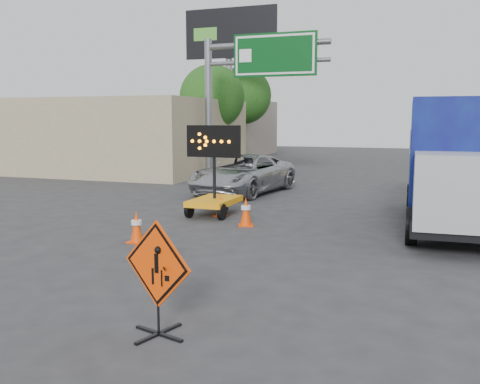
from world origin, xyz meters
The scene contains 15 objects.
ground centered at (0.00, 0.00, 0.00)m, with size 100.00×100.00×0.00m, color #2D2D30.
storefront_left_near centered at (-14.00, 20.00, 2.00)m, with size 14.00×10.00×4.00m, color tan.
storefront_left_far centered at (-15.00, 34.00, 2.20)m, with size 12.00×10.00×4.40m, color gray.
highway_gantry centered at (-4.43, 17.96, 5.07)m, with size 6.18×0.38×6.90m.
billboard centered at (-8.35, 25.87, 7.35)m, with size 6.10×0.54×9.85m.
tree_left_near centered at (-8.00, 22.00, 4.16)m, with size 3.71×3.71×6.03m.
tree_left_far centered at (-9.00, 30.00, 4.60)m, with size 4.10×4.10×6.66m.
construction_sign centered at (0.61, -0.34, 0.85)m, with size 1.17×0.84×1.61m.
arrow_board centered at (-2.23, 8.47, 0.62)m, with size 1.74×1.96×2.76m.
pickup_truck centered at (-3.06, 13.43, 0.76)m, with size 2.53×5.49×1.53m, color #AEB1B6.
box_truck centered at (4.58, 8.96, 1.57)m, with size 2.57×7.37×3.46m.
cone_a centered at (-1.03, 2.84, 0.41)m, with size 0.52×0.52×0.81m.
cone_b centered at (-2.55, 4.41, 0.39)m, with size 0.44×0.44×0.78m.
cone_c centered at (-0.77, 7.22, 0.40)m, with size 0.53×0.53×0.81m.
cone_d centered at (-1.98, 8.35, 0.34)m, with size 0.37×0.37×0.68m.
Camera 1 is at (4.06, -6.54, 2.95)m, focal length 40.00 mm.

